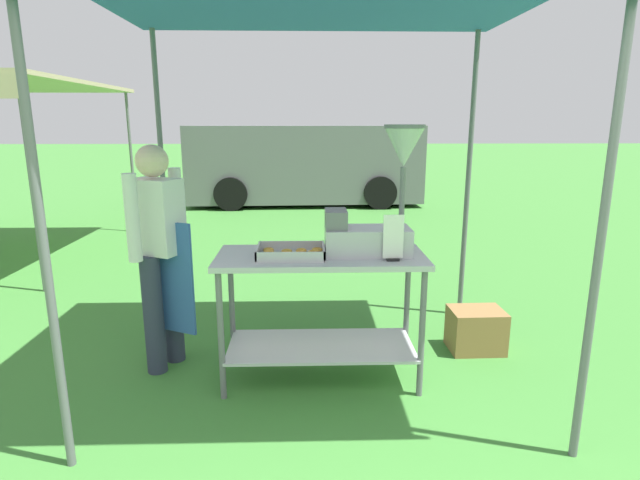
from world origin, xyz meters
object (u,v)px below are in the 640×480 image
at_px(menu_sign, 393,241).
at_px(vendor, 159,247).
at_px(stall_canopy, 320,5).
at_px(donut_tray, 292,254).
at_px(supply_crate, 476,330).
at_px(donut_cart, 321,290).
at_px(donut_fryer, 377,208).
at_px(van_grey, 304,163).

distance_m(menu_sign, vendor, 1.63).
xyz_separation_m(stall_canopy, donut_tray, (-0.19, -0.15, -1.53)).
bearing_deg(supply_crate, stall_canopy, -165.43).
bearing_deg(stall_canopy, vendor, 173.63).
bearing_deg(donut_cart, donut_fryer, 0.66).
xyz_separation_m(stall_canopy, menu_sign, (0.45, -0.26, -1.42)).
height_order(donut_tray, van_grey, van_grey).
xyz_separation_m(donut_tray, van_grey, (0.06, 8.00, -0.04)).
distance_m(donut_fryer, van_grey, 7.96).
xyz_separation_m(donut_cart, supply_crate, (1.23, 0.42, -0.48)).
relative_size(donut_tray, vendor, 0.27).
bearing_deg(donut_tray, donut_cart, 15.59).
bearing_deg(donut_tray, stall_canopy, 38.34).
distance_m(donut_cart, donut_fryer, 0.67).
relative_size(donut_cart, vendor, 0.86).
xyz_separation_m(donut_fryer, supply_crate, (0.86, 0.41, -1.05)).
height_order(stall_canopy, supply_crate, stall_canopy).
bearing_deg(donut_fryer, donut_cart, -179.34).
distance_m(vendor, van_grey, 7.78).
bearing_deg(donut_cart, menu_sign, -19.18).
distance_m(stall_canopy, donut_fryer, 1.30).
height_order(donut_fryer, supply_crate, donut_fryer).
xyz_separation_m(menu_sign, van_grey, (-0.59, 8.10, -0.15)).
height_order(stall_canopy, donut_cart, stall_canopy).
relative_size(menu_sign, supply_crate, 0.71).
height_order(donut_fryer, vendor, donut_fryer).
distance_m(donut_cart, vendor, 1.18).
xyz_separation_m(menu_sign, vendor, (-1.58, 0.38, -0.12)).
distance_m(menu_sign, supply_crate, 1.30).
xyz_separation_m(vendor, supply_crate, (2.36, 0.19, -0.74)).
distance_m(donut_fryer, menu_sign, 0.26).
bearing_deg(donut_tray, donut_fryer, 5.89).
height_order(donut_tray, donut_fryer, donut_fryer).
height_order(menu_sign, supply_crate, menu_sign).
xyz_separation_m(donut_cart, donut_tray, (-0.19, -0.05, 0.27)).
height_order(stall_canopy, menu_sign, stall_canopy).
xyz_separation_m(donut_cart, van_grey, (-0.14, 7.94, 0.23)).
height_order(stall_canopy, vendor, stall_canopy).
bearing_deg(menu_sign, supply_crate, 36.44).
bearing_deg(stall_canopy, donut_tray, -141.66).
bearing_deg(van_grey, vendor, -97.31).
relative_size(menu_sign, vendor, 0.18).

